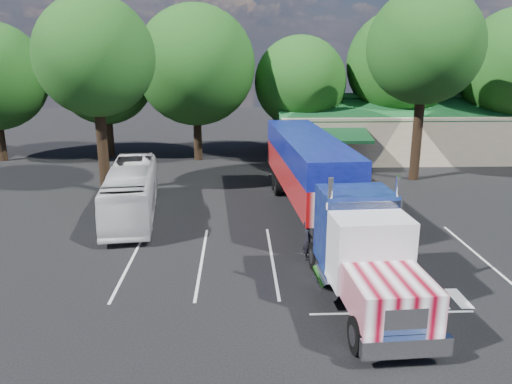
{
  "coord_description": "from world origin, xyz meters",
  "views": [
    {
      "loc": [
        -1.51,
        -26.99,
        9.08
      ],
      "look_at": [
        -0.58,
        -1.73,
        2.0
      ],
      "focal_mm": 35.0,
      "sensor_mm": 36.0,
      "label": 1
    }
  ],
  "objects_px": {
    "semi_truck": "(318,180)",
    "bicycle": "(284,176)",
    "tour_bus": "(131,191)",
    "silver_sedan": "(318,160)",
    "woman": "(308,240)"
  },
  "relations": [
    {
      "from": "semi_truck",
      "to": "woman",
      "type": "relative_size",
      "value": 12.5
    },
    {
      "from": "semi_truck",
      "to": "silver_sedan",
      "type": "bearing_deg",
      "value": 77.29
    },
    {
      "from": "semi_truck",
      "to": "tour_bus",
      "type": "height_order",
      "value": "semi_truck"
    },
    {
      "from": "tour_bus",
      "to": "silver_sedan",
      "type": "relative_size",
      "value": 2.71
    },
    {
      "from": "semi_truck",
      "to": "bicycle",
      "type": "bearing_deg",
      "value": 91.34
    },
    {
      "from": "woman",
      "to": "tour_bus",
      "type": "distance_m",
      "value": 11.36
    },
    {
      "from": "woman",
      "to": "silver_sedan",
      "type": "height_order",
      "value": "woman"
    },
    {
      "from": "tour_bus",
      "to": "bicycle",
      "type": "bearing_deg",
      "value": 31.24
    },
    {
      "from": "bicycle",
      "to": "tour_bus",
      "type": "distance_m",
      "value": 12.0
    },
    {
      "from": "semi_truck",
      "to": "woman",
      "type": "distance_m",
      "value": 4.49
    },
    {
      "from": "woman",
      "to": "tour_bus",
      "type": "relative_size",
      "value": 0.17
    },
    {
      "from": "bicycle",
      "to": "silver_sedan",
      "type": "xyz_separation_m",
      "value": [
        3.2,
        4.49,
        0.18
      ]
    },
    {
      "from": "bicycle",
      "to": "tour_bus",
      "type": "height_order",
      "value": "tour_bus"
    },
    {
      "from": "tour_bus",
      "to": "silver_sedan",
      "type": "xyz_separation_m",
      "value": [
        12.61,
        11.87,
        -0.82
      ]
    },
    {
      "from": "tour_bus",
      "to": "silver_sedan",
      "type": "distance_m",
      "value": 17.34
    }
  ]
}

